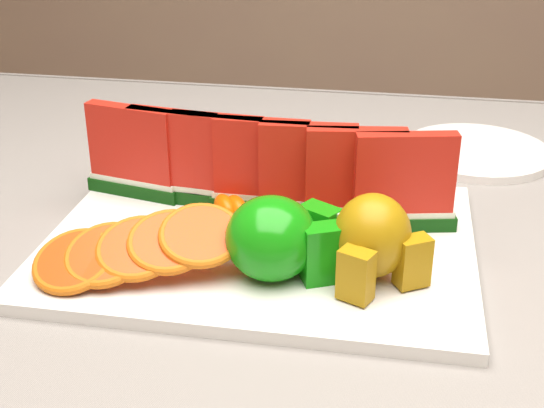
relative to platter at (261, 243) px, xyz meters
name	(u,v)px	position (x,y,z in m)	size (l,w,h in m)	color
table	(303,345)	(0.04, -0.01, -0.11)	(1.40, 0.90, 0.75)	#4F2F1D
tablecloth	(305,292)	(0.04, -0.01, -0.05)	(1.53, 1.03, 0.20)	slate
platter	(261,243)	(0.00, 0.00, 0.00)	(0.40, 0.30, 0.01)	silver
apple_cluster	(280,239)	(0.03, -0.06, 0.04)	(0.11, 0.09, 0.07)	#319218
pear_cluster	(374,239)	(0.11, -0.06, 0.04)	(0.09, 0.09, 0.07)	#B37313
side_plate	(476,152)	(0.22, 0.28, 0.00)	(0.19, 0.19, 0.01)	silver
fork	(154,154)	(-0.17, 0.21, 0.00)	(0.03, 0.20, 0.00)	silver
watermelon_row	(262,169)	(-0.01, 0.06, 0.05)	(0.39, 0.07, 0.10)	#0A390B
orange_fan_front	(138,248)	(-0.09, -0.08, 0.03)	(0.19, 0.12, 0.05)	#CD4906
orange_fan_back	(277,169)	(0.00, 0.12, 0.03)	(0.28, 0.10, 0.04)	#CD4906
tangerine_segments	(286,219)	(0.02, 0.02, 0.02)	(0.23, 0.07, 0.02)	orange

